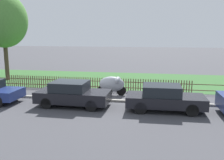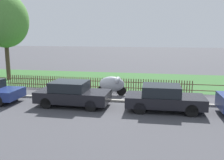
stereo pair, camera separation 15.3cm
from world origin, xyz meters
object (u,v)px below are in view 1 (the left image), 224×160
Objects in this scene: covered_motorcycle at (112,84)px; tree_behind_motorcycle at (3,20)px; parked_car_red_compact at (164,98)px; parked_car_navy_estate at (73,94)px.

tree_behind_motorcycle is (-9.73, 3.79, 4.21)m from covered_motorcycle.
parked_car_red_compact is at bearing -26.93° from tree_behind_motorcycle.
tree_behind_motorcycle reaches higher than parked_car_red_compact.
parked_car_red_compact is 4.19m from covered_motorcycle.
parked_car_navy_estate is at bearing 178.87° from parked_car_red_compact.
parked_car_red_compact reaches higher than covered_motorcycle.
tree_behind_motorcycle is (-12.89, 6.55, 4.26)m from parked_car_red_compact.
covered_motorcycle is (1.71, 2.75, 0.04)m from parked_car_navy_estate.
parked_car_red_compact is at bearing -40.62° from covered_motorcycle.
tree_behind_motorcycle is at bearing 141.78° from parked_car_navy_estate.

